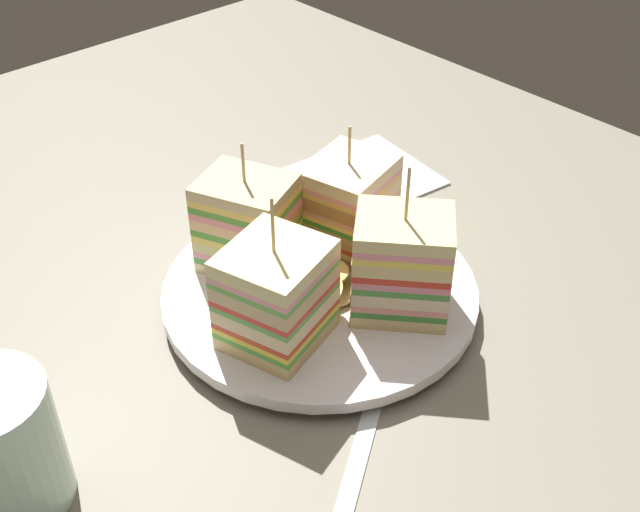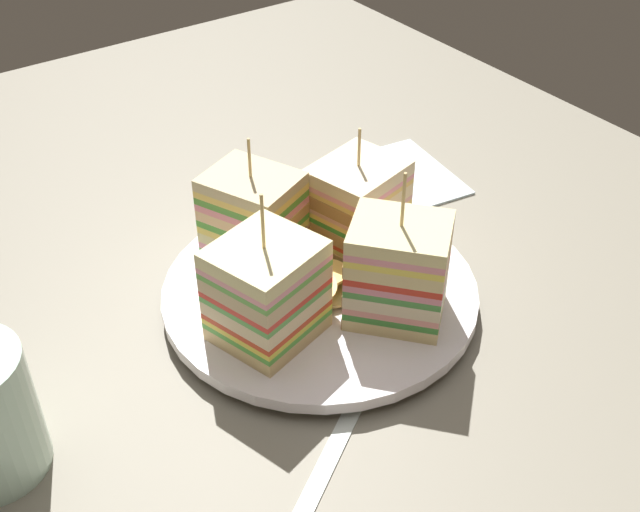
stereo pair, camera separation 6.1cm
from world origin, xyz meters
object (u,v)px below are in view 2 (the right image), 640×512
at_px(sandwich_wedge_0, 254,219).
at_px(chip_pile, 314,284).
at_px(spoon, 352,409).
at_px(sandwich_wedge_1, 267,291).
at_px(sandwich_wedge_3, 357,206).
at_px(plate, 320,293).
at_px(sandwich_wedge_2, 397,271).
at_px(napkin, 390,179).

relative_size(sandwich_wedge_0, chip_pile, 1.45).
xyz_separation_m(sandwich_wedge_0, spoon, (0.17, -0.03, -0.05)).
bearing_deg(sandwich_wedge_1, chip_pile, -2.26).
distance_m(sandwich_wedge_1, sandwich_wedge_3, 0.13).
xyz_separation_m(plate, sandwich_wedge_3, (-0.03, 0.06, 0.04)).
distance_m(sandwich_wedge_1, sandwich_wedge_2, 0.10).
relative_size(chip_pile, napkin, 0.63).
relative_size(sandwich_wedge_0, sandwich_wedge_1, 0.92).
bearing_deg(spoon, chip_pile, 36.31).
distance_m(spoon, napkin, 0.30).
bearing_deg(sandwich_wedge_2, chip_pile, -2.81).
xyz_separation_m(plate, sandwich_wedge_0, (-0.06, -0.02, 0.05)).
bearing_deg(sandwich_wedge_2, napkin, -79.73).
height_order(sandwich_wedge_1, spoon, sandwich_wedge_1).
relative_size(sandwich_wedge_1, sandwich_wedge_3, 1.11).
distance_m(sandwich_wedge_3, chip_pile, 0.08).
distance_m(sandwich_wedge_0, napkin, 0.20).
height_order(sandwich_wedge_3, napkin, sandwich_wedge_3).
height_order(sandwich_wedge_2, spoon, sandwich_wedge_2).
relative_size(plate, sandwich_wedge_1, 2.07).
height_order(sandwich_wedge_0, spoon, sandwich_wedge_0).
xyz_separation_m(chip_pile, spoon, (0.10, -0.04, -0.03)).
height_order(plate, sandwich_wedge_0, sandwich_wedge_0).
height_order(sandwich_wedge_2, napkin, sandwich_wedge_2).
relative_size(sandwich_wedge_3, napkin, 0.90).
bearing_deg(plate, chip_pile, -54.65).
bearing_deg(sandwich_wedge_3, spoon, 37.75).
height_order(spoon, napkin, spoon).
bearing_deg(spoon, sandwich_wedge_2, -0.28).
bearing_deg(sandwich_wedge_2, sandwich_wedge_3, -59.88).
bearing_deg(sandwich_wedge_1, napkin, 13.87).
height_order(sandwich_wedge_0, sandwich_wedge_1, sandwich_wedge_1).
height_order(chip_pile, spoon, chip_pile).
distance_m(sandwich_wedge_0, sandwich_wedge_3, 0.09).
distance_m(sandwich_wedge_3, napkin, 0.14).
bearing_deg(sandwich_wedge_0, sandwich_wedge_3, 44.53).
bearing_deg(sandwich_wedge_3, napkin, -156.40).
relative_size(sandwich_wedge_1, spoon, 0.84).
relative_size(sandwich_wedge_3, chip_pile, 1.42).
height_order(sandwich_wedge_0, sandwich_wedge_2, sandwich_wedge_2).
xyz_separation_m(sandwich_wedge_2, sandwich_wedge_3, (-0.09, 0.03, -0.00)).
xyz_separation_m(plate, sandwich_wedge_2, (0.06, 0.03, 0.05)).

